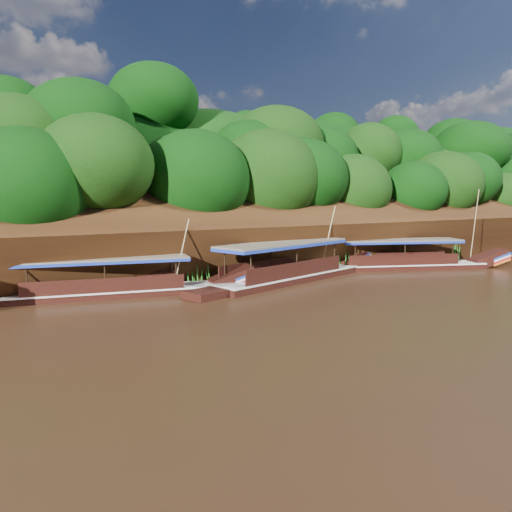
% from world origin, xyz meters
% --- Properties ---
extents(ground, '(160.00, 160.00, 0.00)m').
position_xyz_m(ground, '(0.00, 0.00, 0.00)').
color(ground, black).
rests_on(ground, ground).
extents(riverbank, '(120.00, 30.06, 19.40)m').
position_xyz_m(riverbank, '(-0.01, 22.73, 1.89)').
color(riverbank, black).
rests_on(riverbank, ground).
extents(boat_0, '(14.32, 7.19, 6.72)m').
position_xyz_m(boat_0, '(13.03, 7.29, 0.54)').
color(boat_0, black).
rests_on(boat_0, ground).
extents(boat_1, '(15.87, 6.48, 5.59)m').
position_xyz_m(boat_1, '(1.93, 8.01, 0.62)').
color(boat_1, black).
rests_on(boat_1, ground).
extents(boat_2, '(14.58, 4.85, 4.89)m').
position_xyz_m(boat_2, '(-9.69, 8.68, 0.52)').
color(boat_2, black).
rests_on(boat_2, ground).
extents(reeds, '(49.90, 2.42, 2.11)m').
position_xyz_m(reeds, '(-2.74, 9.42, 0.89)').
color(reeds, '#21721C').
rests_on(reeds, ground).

